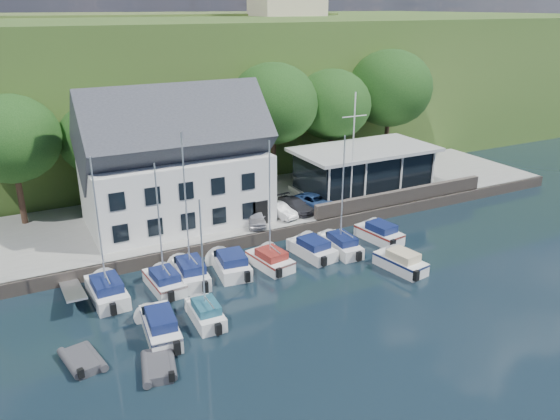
# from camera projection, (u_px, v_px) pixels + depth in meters

# --- Properties ---
(ground) EXTENTS (180.00, 180.00, 0.00)m
(ground) POSITION_uv_depth(u_px,v_px,m) (367.00, 301.00, 34.59)
(ground) COLOR black
(ground) RESTS_ON ground
(quay) EXTENTS (60.00, 13.00, 1.00)m
(quay) POSITION_uv_depth(u_px,v_px,m) (252.00, 208.00, 48.94)
(quay) COLOR gray
(quay) RESTS_ON ground
(quay_face) EXTENTS (60.00, 0.30, 1.00)m
(quay_face) POSITION_uv_depth(u_px,v_px,m) (286.00, 233.00, 43.54)
(quay_face) COLOR #5B5149
(quay_face) RESTS_ON ground
(hillside) EXTENTS (160.00, 75.00, 16.00)m
(hillside) POSITION_uv_depth(u_px,v_px,m) (129.00, 72.00, 83.23)
(hillside) COLOR #35551F
(hillside) RESTS_ON ground
(field_patch) EXTENTS (50.00, 30.00, 0.30)m
(field_patch) POSITION_uv_depth(u_px,v_px,m) (162.00, 14.00, 90.45)
(field_patch) COLOR #5E6E37
(field_patch) RESTS_ON hillside
(harbor_building) EXTENTS (14.40, 8.20, 8.70)m
(harbor_building) POSITION_uv_depth(u_px,v_px,m) (176.00, 169.00, 43.38)
(harbor_building) COLOR silver
(harbor_building) RESTS_ON quay
(club_pavilion) EXTENTS (13.20, 7.20, 4.10)m
(club_pavilion) POSITION_uv_depth(u_px,v_px,m) (363.00, 169.00, 51.54)
(club_pavilion) COLOR black
(club_pavilion) RESTS_ON quay
(seawall) EXTENTS (18.00, 0.50, 1.20)m
(seawall) POSITION_uv_depth(u_px,v_px,m) (402.00, 196.00, 48.66)
(seawall) COLOR #5B5149
(seawall) RESTS_ON quay
(gangway) EXTENTS (1.20, 6.00, 1.40)m
(gangway) POSITION_uv_depth(u_px,v_px,m) (73.00, 298.00, 34.94)
(gangway) COLOR silver
(gangway) RESTS_ON ground
(car_silver) EXTENTS (2.50, 3.82, 1.21)m
(car_silver) POSITION_uv_depth(u_px,v_px,m) (256.00, 217.00, 43.81)
(car_silver) COLOR silver
(car_silver) RESTS_ON quay
(car_white) EXTENTS (2.05, 3.64, 1.14)m
(car_white) POSITION_uv_depth(u_px,v_px,m) (279.00, 210.00, 45.42)
(car_white) COLOR silver
(car_white) RESTS_ON quay
(car_dgrey) EXTENTS (2.17, 4.13, 1.14)m
(car_dgrey) POSITION_uv_depth(u_px,v_px,m) (295.00, 205.00, 46.56)
(car_dgrey) COLOR #302F35
(car_dgrey) RESTS_ON quay
(car_blue) EXTENTS (2.46, 4.04, 1.29)m
(car_blue) POSITION_uv_depth(u_px,v_px,m) (315.00, 201.00, 47.19)
(car_blue) COLOR #2E508D
(car_blue) RESTS_ON quay
(flagpole) EXTENTS (2.39, 0.20, 9.94)m
(flagpole) POSITION_uv_depth(u_px,v_px,m) (353.00, 151.00, 46.13)
(flagpole) COLOR silver
(flagpole) RESTS_ON quay
(tree_0) EXTENTS (7.59, 7.59, 10.38)m
(tree_0) POSITION_uv_depth(u_px,v_px,m) (14.00, 161.00, 42.46)
(tree_0) COLOR black
(tree_0) RESTS_ON quay
(tree_1) EXTENTS (6.65, 6.65, 9.09)m
(tree_1) POSITION_uv_depth(u_px,v_px,m) (100.00, 157.00, 46.16)
(tree_1) COLOR black
(tree_1) RESTS_ON quay
(tree_3) EXTENTS (8.53, 8.53, 11.65)m
(tree_3) POSITION_uv_depth(u_px,v_px,m) (273.00, 124.00, 52.43)
(tree_3) COLOR black
(tree_3) RESTS_ON quay
(tree_4) EXTENTS (7.85, 7.85, 10.73)m
(tree_4) POSITION_uv_depth(u_px,v_px,m) (331.00, 123.00, 55.45)
(tree_4) COLOR black
(tree_4) RESTS_ON quay
(tree_5) EXTENTS (9.01, 9.01, 12.32)m
(tree_5) POSITION_uv_depth(u_px,v_px,m) (389.00, 108.00, 58.87)
(tree_5) COLOR black
(tree_5) RESTS_ON quay
(boat_r1_0) EXTENTS (2.38, 6.45, 9.27)m
(boat_r1_0) POSITION_uv_depth(u_px,v_px,m) (99.00, 232.00, 33.19)
(boat_r1_0) COLOR silver
(boat_r1_0) RESTS_ON ground
(boat_r1_1) EXTENTS (2.30, 5.54, 8.62)m
(boat_r1_1) POSITION_uv_depth(u_px,v_px,m) (160.00, 229.00, 34.54)
(boat_r1_1) COLOR silver
(boat_r1_1) RESTS_ON ground
(boat_r1_2) EXTENTS (2.49, 6.51, 9.45)m
(boat_r1_2) POSITION_uv_depth(u_px,v_px,m) (187.00, 215.00, 35.57)
(boat_r1_2) COLOR silver
(boat_r1_2) RESTS_ON ground
(boat_r1_3) EXTENTS (2.92, 5.92, 1.53)m
(boat_r1_3) POSITION_uv_depth(u_px,v_px,m) (231.00, 262.00, 38.05)
(boat_r1_3) COLOR silver
(boat_r1_3) RESTS_ON ground
(boat_r1_4) EXTENTS (2.84, 5.61, 8.43)m
(boat_r1_4) POSITION_uv_depth(u_px,v_px,m) (270.00, 212.00, 37.60)
(boat_r1_4) COLOR silver
(boat_r1_4) RESTS_ON ground
(boat_r1_5) EXTENTS (2.81, 6.00, 1.41)m
(boat_r1_5) POSITION_uv_depth(u_px,v_px,m) (312.00, 247.00, 40.62)
(boat_r1_5) COLOR silver
(boat_r1_5) RESTS_ON ground
(boat_r1_6) EXTENTS (2.01, 6.17, 8.69)m
(boat_r1_6) POSITION_uv_depth(u_px,v_px,m) (342.00, 197.00, 40.04)
(boat_r1_6) COLOR silver
(boat_r1_6) RESTS_ON ground
(boat_r1_7) EXTENTS (2.81, 5.91, 1.51)m
(boat_r1_7) POSITION_uv_depth(u_px,v_px,m) (379.00, 231.00, 43.24)
(boat_r1_7) COLOR silver
(boat_r1_7) RESTS_ON ground
(boat_r2_0) EXTENTS (2.40, 6.49, 1.57)m
(boat_r2_0) POSITION_uv_depth(u_px,v_px,m) (160.00, 324.00, 30.70)
(boat_r2_0) COLOR silver
(boat_r2_0) RESTS_ON ground
(boat_r2_1) EXTENTS (1.86, 5.04, 8.25)m
(boat_r2_1) POSITION_uv_depth(u_px,v_px,m) (202.00, 258.00, 30.95)
(boat_r2_1) COLOR silver
(boat_r2_1) RESTS_ON ground
(boat_r2_4) EXTENTS (2.73, 5.78, 1.49)m
(boat_r2_4) POSITION_uv_depth(u_px,v_px,m) (401.00, 260.00, 38.42)
(boat_r2_4) COLOR silver
(boat_r2_4) RESTS_ON ground
(dinghy_0) EXTENTS (2.30, 3.23, 0.69)m
(dinghy_0) POSITION_uv_depth(u_px,v_px,m) (82.00, 359.00, 28.38)
(dinghy_0) COLOR #38383C
(dinghy_0) RESTS_ON ground
(dinghy_1) EXTENTS (2.38, 3.30, 0.70)m
(dinghy_1) POSITION_uv_depth(u_px,v_px,m) (158.00, 365.00, 27.91)
(dinghy_1) COLOR #38383C
(dinghy_1) RESTS_ON ground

